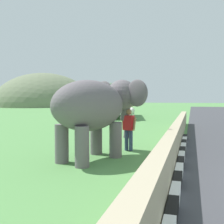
{
  "coord_description": "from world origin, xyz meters",
  "views": [
    {
      "loc": [
        -6.41,
        3.45,
        2.09
      ],
      "look_at": [
        2.57,
        6.13,
        1.6
      ],
      "focal_mm": 43.05,
      "sensor_mm": 36.0,
      "label": 1
    }
  ],
  "objects_px": {
    "elephant": "(97,106)",
    "person_handler": "(129,127)",
    "bus_white": "(113,98)",
    "cow_near": "(131,111)"
  },
  "relations": [
    {
      "from": "cow_near",
      "to": "bus_white",
      "type": "bearing_deg",
      "value": 36.34
    },
    {
      "from": "cow_near",
      "to": "person_handler",
      "type": "bearing_deg",
      "value": -167.97
    },
    {
      "from": "elephant",
      "to": "person_handler",
      "type": "distance_m",
      "value": 1.98
    },
    {
      "from": "person_handler",
      "to": "bus_white",
      "type": "height_order",
      "value": "bus_white"
    },
    {
      "from": "person_handler",
      "to": "cow_near",
      "type": "bearing_deg",
      "value": 12.03
    },
    {
      "from": "bus_white",
      "to": "cow_near",
      "type": "distance_m",
      "value": 5.28
    },
    {
      "from": "elephant",
      "to": "cow_near",
      "type": "bearing_deg",
      "value": 8.07
    },
    {
      "from": "elephant",
      "to": "person_handler",
      "type": "relative_size",
      "value": 2.45
    },
    {
      "from": "elephant",
      "to": "bus_white",
      "type": "xyz_separation_m",
      "value": [
        19.58,
        5.23,
        0.27
      ]
    },
    {
      "from": "elephant",
      "to": "person_handler",
      "type": "height_order",
      "value": "elephant"
    }
  ]
}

